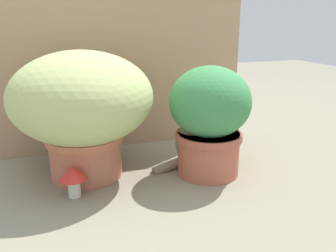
# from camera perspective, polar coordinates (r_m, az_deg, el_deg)

# --- Properties ---
(ground_plane) EXTENTS (6.00, 6.00, 0.00)m
(ground_plane) POSITION_cam_1_polar(r_m,az_deg,el_deg) (1.25, -0.87, -9.38)
(ground_plane) COLOR gray
(cardboard_backdrop) EXTENTS (1.10, 0.03, 0.98)m
(cardboard_backdrop) POSITION_cam_1_polar(r_m,az_deg,el_deg) (1.56, -7.19, 14.30)
(cardboard_backdrop) COLOR tan
(cardboard_backdrop) RESTS_ON ground
(grass_planter) EXTENTS (0.49, 0.49, 0.45)m
(grass_planter) POSITION_cam_1_polar(r_m,az_deg,el_deg) (1.27, -13.56, 3.31)
(grass_planter) COLOR #B6654C
(grass_planter) RESTS_ON ground
(leafy_planter) EXTENTS (0.29, 0.29, 0.40)m
(leafy_planter) POSITION_cam_1_polar(r_m,az_deg,el_deg) (1.28, 6.66, 1.45)
(leafy_planter) COLOR #B35D46
(leafy_planter) RESTS_ON ground
(cat) EXTENTS (0.39, 0.20, 0.32)m
(cat) POSITION_cam_1_polar(r_m,az_deg,el_deg) (1.36, 6.93, -1.75)
(cat) COLOR #807058
(cat) RESTS_ON ground
(mushroom_ornament_red) EXTENTS (0.09, 0.09, 0.11)m
(mushroom_ornament_red) POSITION_cam_1_polar(r_m,az_deg,el_deg) (1.19, -14.91, -7.70)
(mushroom_ornament_red) COLOR silver
(mushroom_ornament_red) RESTS_ON ground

